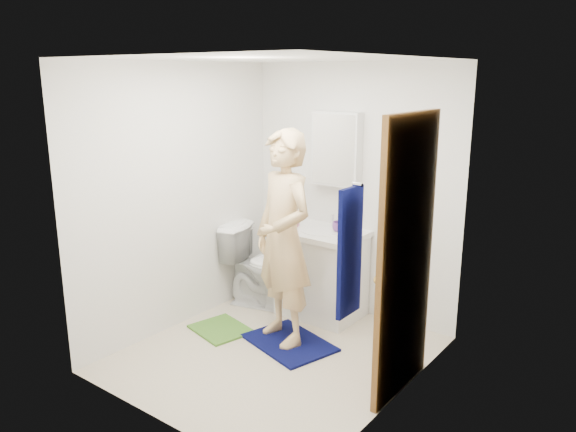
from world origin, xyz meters
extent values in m
cube|color=beige|center=(0.00, 0.00, -0.01)|extent=(2.20, 2.40, 0.02)
cube|color=white|center=(0.00, 0.00, 2.41)|extent=(2.20, 2.40, 0.02)
cube|color=white|center=(0.00, 1.21, 1.20)|extent=(2.20, 0.02, 2.40)
cube|color=white|center=(0.00, -1.21, 1.20)|extent=(2.20, 0.02, 2.40)
cube|color=white|center=(-1.11, 0.00, 1.20)|extent=(0.02, 2.40, 2.40)
cube|color=white|center=(1.11, 0.00, 1.20)|extent=(0.02, 2.40, 2.40)
cube|color=white|center=(-0.15, 0.91, 0.40)|extent=(0.75, 0.55, 0.80)
cube|color=white|center=(-0.15, 0.91, 0.83)|extent=(0.79, 0.59, 0.05)
cylinder|color=white|center=(-0.15, 0.91, 0.84)|extent=(0.40, 0.40, 0.03)
cylinder|color=silver|center=(-0.15, 1.09, 0.91)|extent=(0.03, 0.03, 0.12)
cube|color=white|center=(-0.15, 1.14, 1.60)|extent=(0.50, 0.12, 0.70)
cube|color=white|center=(-0.15, 1.08, 1.60)|extent=(0.46, 0.01, 0.66)
cube|color=brown|center=(1.07, 0.15, 1.02)|extent=(0.05, 0.80, 2.05)
sphere|color=gold|center=(1.03, -0.17, 0.95)|extent=(0.07, 0.07, 0.07)
cube|color=#070B42|center=(1.03, -0.57, 1.25)|extent=(0.03, 0.24, 0.80)
cylinder|color=silver|center=(1.07, -0.57, 1.67)|extent=(0.06, 0.02, 0.02)
imported|color=white|center=(-0.72, 0.75, 0.42)|extent=(0.91, 0.66, 0.84)
cube|color=#070B42|center=(-0.02, 0.22, 0.01)|extent=(0.87, 0.73, 0.02)
cube|color=#4E872D|center=(-0.68, 0.06, 0.01)|extent=(0.60, 0.54, 0.02)
imported|color=#CF6074|center=(-0.45, 0.88, 0.94)|extent=(0.10, 0.10, 0.17)
imported|color=#7A4598|center=(-0.01, 0.98, 0.90)|extent=(0.13, 0.13, 0.10)
imported|color=#DDB77C|center=(-0.09, 0.24, 0.94)|extent=(0.78, 0.65, 1.84)
camera|label=1|loc=(2.67, -3.36, 2.30)|focal=35.00mm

